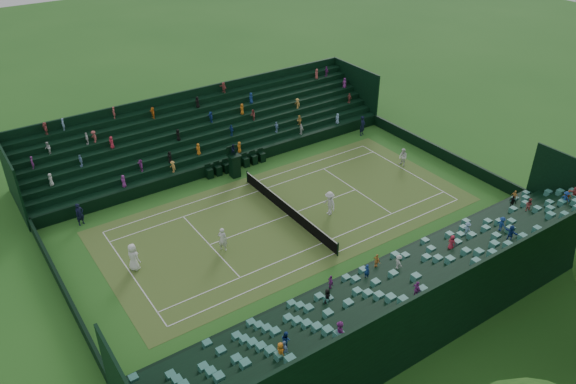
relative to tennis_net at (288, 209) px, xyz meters
name	(u,v)px	position (x,y,z in m)	size (l,w,h in m)	color
ground	(288,215)	(0.00, 0.00, -0.53)	(160.00, 160.00, 0.00)	#28641F
court_surface	(288,215)	(0.00, 0.00, -0.52)	(12.97, 26.77, 0.01)	#377828
perimeter_wall_north	(440,153)	(0.00, 15.88, -0.03)	(17.17, 0.20, 1.00)	black
perimeter_wall_south	(65,293)	(0.00, -15.88, -0.03)	(17.17, 0.20, 1.00)	black
perimeter_wall_east	(365,272)	(8.48, 0.00, -0.03)	(0.20, 31.77, 1.00)	black
perimeter_wall_west	(231,164)	(-8.48, 0.00, -0.03)	(0.20, 31.77, 1.00)	black
north_grandstand	(416,297)	(12.66, 0.00, 1.02)	(6.60, 32.00, 4.90)	black
south_grandstand	(207,134)	(-12.66, 0.00, 1.02)	(6.60, 32.00, 4.90)	black
tennis_net	(288,209)	(0.00, 0.00, 0.00)	(11.67, 0.10, 1.06)	black
umpire_chair	(234,163)	(-7.21, -0.32, 0.72)	(0.92, 0.92, 2.90)	black
courtside_chairs	(236,165)	(-8.16, 0.35, -0.09)	(0.53, 5.50, 1.16)	black
player_near_west	(133,257)	(-0.39, -11.48, 0.43)	(0.93, 0.61, 1.91)	white
player_near_east	(223,239)	(1.00, -5.89, 0.35)	(0.64, 0.42, 1.75)	white
player_far_west	(403,157)	(-0.85, 12.22, 0.26)	(0.77, 0.60, 1.58)	white
player_far_east	(329,203)	(1.54, 2.58, 0.41)	(1.21, 0.70, 1.87)	white
line_judge_north	(363,126)	(-7.35, 13.37, 0.42)	(0.69, 0.45, 1.89)	black
line_judge_south	(80,214)	(-7.31, -12.77, 0.32)	(0.62, 0.41, 1.70)	black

